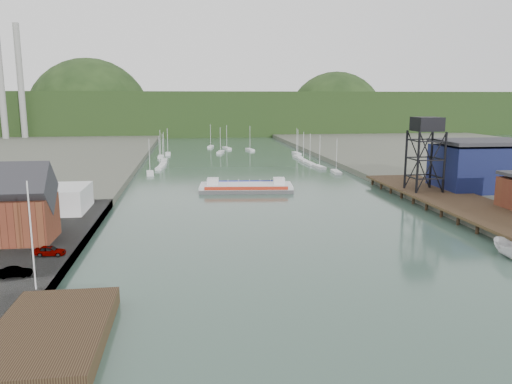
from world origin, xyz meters
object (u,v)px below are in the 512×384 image
object	(u,v)px
chain_ferry	(246,187)
motorboat	(507,249)
lift_tower	(427,129)
car_west_a	(50,251)
harbor_building	(9,211)

from	to	relation	value
chain_ferry	motorboat	world-z (taller)	chain_ferry
chain_ferry	lift_tower	bearing A→B (deg)	-17.15
motorboat	car_west_a	world-z (taller)	car_west_a
car_west_a	motorboat	bearing A→B (deg)	-87.34
car_west_a	harbor_building	bearing A→B (deg)	49.99
motorboat	car_west_a	size ratio (longest dim) A/B	1.61
lift_tower	motorboat	bearing A→B (deg)	-99.74
harbor_building	motorboat	world-z (taller)	harbor_building
motorboat	chain_ferry	bearing A→B (deg)	129.23
lift_tower	motorboat	distance (m)	43.23
harbor_building	chain_ferry	xyz separation A→B (m)	(39.48, 43.88, -5.17)
harbor_building	chain_ferry	world-z (taller)	harbor_building
motorboat	car_west_a	bearing A→B (deg)	-173.40
chain_ferry	motorboat	size ratio (longest dim) A/B	3.59
chain_ferry	harbor_building	bearing A→B (deg)	-126.18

